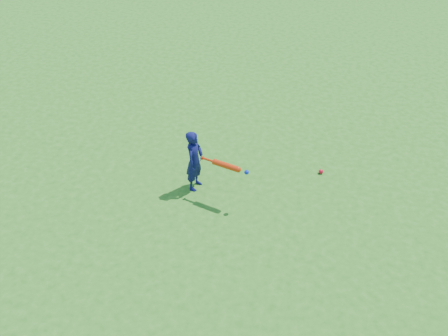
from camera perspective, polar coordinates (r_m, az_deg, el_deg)
ground at (r=7.65m, az=-8.16°, el=-2.86°), size 80.00×80.00×0.00m
child at (r=7.42m, az=-3.39°, el=0.84°), size 0.31×0.40×0.98m
ground_ball_red at (r=8.09m, az=11.02°, el=-0.40°), size 0.07×0.07×0.07m
bat_swing at (r=7.06m, az=0.43°, el=0.21°), size 0.73×0.29×0.09m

